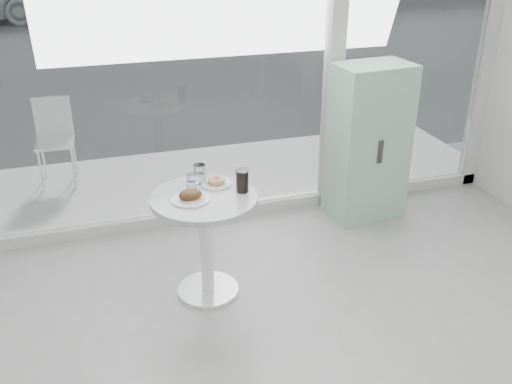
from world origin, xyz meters
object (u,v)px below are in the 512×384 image
object	(u,v)px
main_table	(205,225)
patio_chair	(55,135)
plate_fritter	(191,196)
mint_cabinet	(368,143)
water_tumbler_a	(192,183)
cola_glass	(242,181)
water_tumbler_b	(200,175)
plate_donut	(216,182)

from	to	relation	value
main_table	patio_chair	xyz separation A→B (m)	(-1.01, 2.27, -0.03)
patio_chair	plate_fritter	distance (m)	2.49
mint_cabinet	water_tumbler_a	xyz separation A→B (m)	(-1.67, -0.65, 0.13)
plate_fritter	cola_glass	size ratio (longest dim) A/B	1.57
cola_glass	water_tumbler_b	bearing A→B (deg)	136.63
plate_fritter	main_table	bearing A→B (deg)	17.60
main_table	cola_glass	distance (m)	0.40
patio_chair	main_table	bearing A→B (deg)	-63.00
water_tumbler_b	cola_glass	bearing A→B (deg)	-43.37
plate_donut	patio_chair	bearing A→B (deg)	118.01
plate_fritter	water_tumbler_a	bearing A→B (deg)	76.90
mint_cabinet	plate_donut	world-z (taller)	mint_cabinet
mint_cabinet	water_tumbler_b	bearing A→B (deg)	-165.98
plate_fritter	water_tumbler_b	xyz separation A→B (m)	(0.11, 0.25, 0.03)
plate_fritter	water_tumbler_a	xyz separation A→B (m)	(0.04, 0.16, 0.02)
plate_donut	water_tumbler_a	size ratio (longest dim) A/B	1.93
water_tumbler_a	water_tumbler_b	world-z (taller)	water_tumbler_b
plate_donut	water_tumbler_a	distance (m)	0.18
water_tumbler_a	mint_cabinet	bearing A→B (deg)	21.19
mint_cabinet	cola_glass	xyz separation A→B (m)	(-1.35, -0.79, 0.16)
water_tumbler_a	water_tumbler_b	distance (m)	0.12
plate_donut	water_tumbler_a	bearing A→B (deg)	-174.55
main_table	plate_donut	bearing A→B (deg)	51.11
patio_chair	cola_glass	world-z (taller)	cola_glass
main_table	water_tumbler_a	size ratio (longest dim) A/B	7.10
patio_chair	water_tumbler_b	xyz separation A→B (m)	(1.03, -2.05, 0.31)
patio_chair	plate_donut	distance (m)	2.42
main_table	mint_cabinet	xyz separation A→B (m)	(1.62, 0.78, 0.13)
plate_donut	cola_glass	bearing A→B (deg)	-47.33
water_tumbler_a	cola_glass	xyz separation A→B (m)	(0.32, -0.14, 0.03)
mint_cabinet	plate_fritter	xyz separation A→B (m)	(-1.71, -0.81, 0.11)
main_table	water_tumbler_a	xyz separation A→B (m)	(-0.06, 0.13, 0.27)
patio_chair	plate_donut	size ratio (longest dim) A/B	3.96
plate_donut	cola_glass	xyz separation A→B (m)	(0.14, -0.15, 0.06)
water_tumbler_b	plate_fritter	bearing A→B (deg)	-114.23
plate_fritter	cola_glass	bearing A→B (deg)	3.80
mint_cabinet	plate_fritter	world-z (taller)	mint_cabinet
plate_donut	water_tumbler_b	xyz separation A→B (m)	(-0.10, 0.07, 0.04)
main_table	plate_donut	world-z (taller)	plate_donut
water_tumbler_b	patio_chair	bearing A→B (deg)	116.68
mint_cabinet	cola_glass	size ratio (longest dim) A/B	8.43
main_table	plate_fritter	bearing A→B (deg)	-162.40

